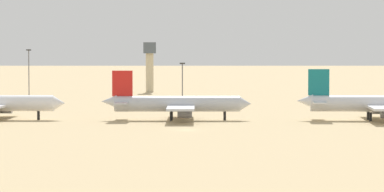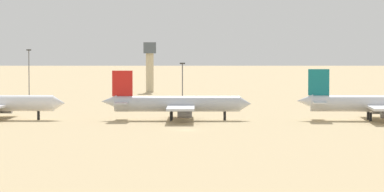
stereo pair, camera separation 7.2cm
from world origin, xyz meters
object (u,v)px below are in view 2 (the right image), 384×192
(light_pole_west, at_px, (29,70))
(light_pole_mid, at_px, (182,79))
(parked_jet_teal_4, at_px, (374,104))
(parked_jet_red_3, at_px, (176,104))
(control_tower, at_px, (150,62))

(light_pole_west, height_order, light_pole_mid, light_pole_west)
(light_pole_west, xyz_separation_m, light_pole_mid, (56.49, -45.47, -2.28))
(parked_jet_teal_4, height_order, light_pole_mid, light_pole_mid)
(light_pole_mid, bearing_deg, parked_jet_teal_4, -61.28)
(parked_jet_red_3, relative_size, control_tower, 1.84)
(parked_jet_red_3, distance_m, light_pole_west, 134.29)
(control_tower, distance_m, light_pole_west, 55.83)
(parked_jet_teal_4, relative_size, light_pole_west, 2.20)
(parked_jet_red_3, bearing_deg, light_pole_mid, 89.43)
(parked_jet_red_3, bearing_deg, control_tower, 95.06)
(light_pole_west, bearing_deg, parked_jet_red_3, -67.46)
(parked_jet_teal_4, height_order, control_tower, control_tower)
(parked_jet_red_3, bearing_deg, parked_jet_teal_4, -1.18)
(control_tower, bearing_deg, light_pole_mid, -82.36)
(parked_jet_red_3, xyz_separation_m, control_tower, (-5.23, 155.20, 8.38))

